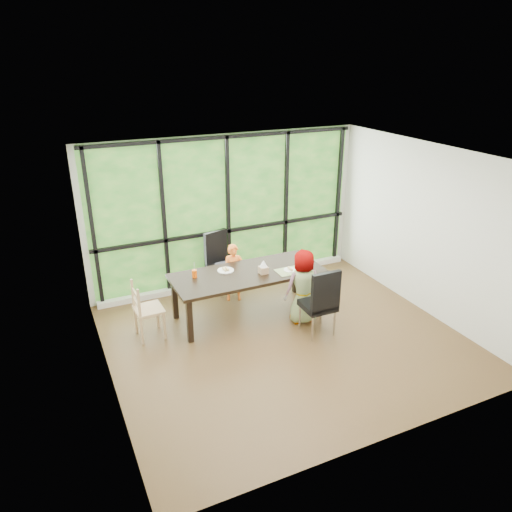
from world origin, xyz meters
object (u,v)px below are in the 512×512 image
(chair_window_leather, at_px, (223,263))
(chair_end_beech, at_px, (149,309))
(child_toddler, at_px, (234,273))
(plate_far, at_px, (226,270))
(dining_table, at_px, (248,294))
(tissue_box, at_px, (263,270))
(plate_near, at_px, (290,270))
(white_mug, at_px, (308,258))
(chair_interior_leather, at_px, (318,301))
(orange_cup, at_px, (194,274))
(child_older, at_px, (304,287))
(green_cup, at_px, (309,264))

(chair_window_leather, distance_m, chair_end_beech, 1.80)
(child_toddler, height_order, plate_far, child_toddler)
(dining_table, xyz_separation_m, tissue_box, (0.21, -0.13, 0.43))
(plate_near, bearing_deg, white_mug, 26.86)
(chair_interior_leather, distance_m, orange_cup, 1.92)
(tissue_box, bearing_deg, chair_window_leather, 103.57)
(dining_table, relative_size, child_toddler, 2.38)
(dining_table, height_order, child_toddler, child_toddler)
(dining_table, distance_m, orange_cup, 0.94)
(tissue_box, bearing_deg, child_older, -40.11)
(chair_window_leather, xyz_separation_m, chair_interior_leather, (0.78, -1.90, 0.00))
(dining_table, distance_m, white_mug, 1.19)
(plate_near, bearing_deg, plate_far, 156.52)
(chair_window_leather, bearing_deg, chair_end_beech, -165.62)
(chair_interior_leather, distance_m, tissue_box, 0.99)
(chair_window_leather, distance_m, plate_near, 1.38)
(plate_far, xyz_separation_m, tissue_box, (0.51, -0.33, 0.05))
(chair_interior_leather, relative_size, plate_near, 5.24)
(child_toddler, distance_m, orange_cup, 0.96)
(chair_end_beech, xyz_separation_m, tissue_box, (1.80, -0.15, 0.36))
(plate_near, bearing_deg, chair_interior_leather, -83.54)
(chair_end_beech, distance_m, white_mug, 2.72)
(dining_table, relative_size, orange_cup, 19.84)
(chair_end_beech, distance_m, plate_near, 2.26)
(tissue_box, bearing_deg, chair_interior_leather, -57.60)
(child_older, height_order, plate_near, child_older)
(child_older, relative_size, tissue_box, 9.21)
(child_toddler, distance_m, child_older, 1.34)
(green_cup, xyz_separation_m, white_mug, (0.15, 0.28, -0.02))
(white_mug, bearing_deg, green_cup, -118.01)
(green_cup, relative_size, tissue_box, 0.97)
(chair_window_leather, height_order, green_cup, chair_window_leather)
(dining_table, xyz_separation_m, chair_window_leather, (-0.05, 0.96, 0.17))
(plate_far, height_order, green_cup, green_cup)
(dining_table, distance_m, tissue_box, 0.50)
(chair_interior_leather, height_order, child_older, child_older)
(green_cup, bearing_deg, plate_near, 171.87)
(plate_near, xyz_separation_m, orange_cup, (-1.46, 0.39, 0.05))
(dining_table, height_order, plate_near, plate_near)
(child_toddler, height_order, orange_cup, child_toddler)
(plate_far, relative_size, orange_cup, 2.18)
(chair_interior_leather, bearing_deg, chair_window_leather, -67.00)
(chair_end_beech, height_order, child_older, child_older)
(child_older, bearing_deg, chair_interior_leather, 97.81)
(dining_table, xyz_separation_m, chair_interior_leather, (0.73, -0.94, 0.17))
(child_older, bearing_deg, green_cup, -126.90)
(chair_window_leather, height_order, child_toddler, chair_window_leather)
(chair_interior_leather, relative_size, child_older, 0.90)
(plate_near, bearing_deg, orange_cup, 164.97)
(plate_far, distance_m, green_cup, 1.34)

